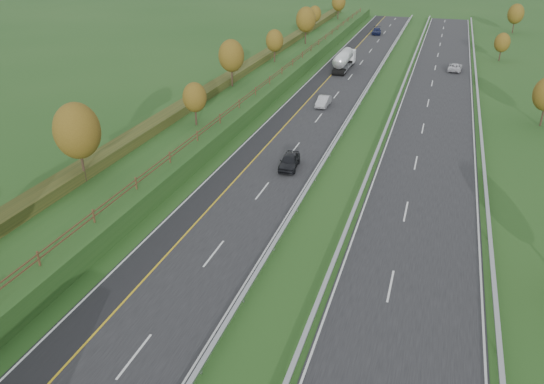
% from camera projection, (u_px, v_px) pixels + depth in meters
% --- Properties ---
extents(ground, '(400.00, 400.00, 0.00)m').
position_uv_depth(ground, '(363.00, 133.00, 67.89)').
color(ground, '#204619').
rests_on(ground, ground).
extents(near_carriageway, '(10.50, 200.00, 0.04)m').
position_uv_depth(near_carriageway, '(312.00, 115.00, 74.35)').
color(near_carriageway, black).
rests_on(near_carriageway, ground).
extents(far_carriageway, '(10.50, 200.00, 0.04)m').
position_uv_depth(far_carriageway, '(433.00, 127.00, 69.79)').
color(far_carriageway, black).
rests_on(far_carriageway, ground).
extents(hard_shoulder, '(3.00, 200.00, 0.04)m').
position_uv_depth(hard_shoulder, '(286.00, 112.00, 75.39)').
color(hard_shoulder, black).
rests_on(hard_shoulder, ground).
extents(lane_markings, '(26.75, 200.00, 0.01)m').
position_uv_depth(lane_markings, '(357.00, 120.00, 72.47)').
color(lane_markings, silver).
rests_on(lane_markings, near_carriageway).
extents(embankment_left, '(12.00, 200.00, 2.00)m').
position_uv_depth(embankment_left, '(226.00, 100.00, 77.52)').
color(embankment_left, '#204619').
rests_on(embankment_left, ground).
extents(hedge_left, '(2.20, 180.00, 1.10)m').
position_uv_depth(hedge_left, '(212.00, 89.00, 77.38)').
color(hedge_left, '#293415').
rests_on(hedge_left, embankment_left).
extents(fence_left, '(0.12, 189.06, 1.20)m').
position_uv_depth(fence_left, '(253.00, 92.00, 75.16)').
color(fence_left, '#422B19').
rests_on(fence_left, embankment_left).
extents(median_barrier_near, '(0.32, 200.00, 0.71)m').
position_uv_depth(median_barrier_near, '(352.00, 115.00, 72.51)').
color(median_barrier_near, '#909398').
rests_on(median_barrier_near, ground).
extents(median_barrier_far, '(0.32, 200.00, 0.71)m').
position_uv_depth(median_barrier_far, '(390.00, 119.00, 71.10)').
color(median_barrier_far, '#909398').
rests_on(median_barrier_far, ground).
extents(outer_barrier_far, '(0.32, 200.00, 0.71)m').
position_uv_depth(outer_barrier_far, '(480.00, 127.00, 67.92)').
color(outer_barrier_far, '#909398').
rests_on(outer_barrier_far, ground).
extents(trees_left, '(6.64, 164.30, 7.66)m').
position_uv_depth(trees_left, '(217.00, 69.00, 72.17)').
color(trees_left, '#2D2116').
rests_on(trees_left, embankment_left).
extents(trees_far, '(8.45, 118.60, 7.12)m').
position_uv_depth(trees_far, '(527.00, 56.00, 89.14)').
color(trees_far, '#2D2116').
rests_on(trees_far, ground).
extents(road_tanker, '(2.40, 11.22, 3.46)m').
position_uv_depth(road_tanker, '(344.00, 59.00, 98.08)').
color(road_tanker, silver).
rests_on(road_tanker, near_carriageway).
extents(car_dark_near, '(2.29, 4.79, 1.58)m').
position_uv_depth(car_dark_near, '(289.00, 161.00, 57.46)').
color(car_dark_near, black).
rests_on(car_dark_near, near_carriageway).
extents(car_silver_mid, '(1.59, 4.45, 1.46)m').
position_uv_depth(car_silver_mid, '(323.00, 101.00, 77.82)').
color(car_silver_mid, '#9E9FA3').
rests_on(car_silver_mid, near_carriageway).
extents(car_small_far, '(2.63, 5.45, 1.53)m').
position_uv_depth(car_small_far, '(377.00, 31.00, 131.89)').
color(car_small_far, '#13193C').
rests_on(car_small_far, near_carriageway).
extents(car_oncoming, '(2.65, 5.13, 1.39)m').
position_uv_depth(car_oncoming, '(455.00, 67.00, 97.37)').
color(car_oncoming, silver).
rests_on(car_oncoming, far_carriageway).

